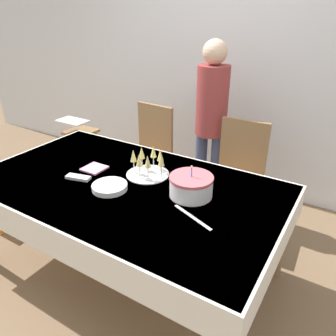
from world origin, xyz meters
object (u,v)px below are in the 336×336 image
at_px(dining_chair_far_left, 149,151).
at_px(birthday_cake, 191,186).
at_px(person_standing, 211,114).
at_px(champagne_tray, 148,163).
at_px(dining_chair_far_right, 237,174).
at_px(high_chair, 80,138).
at_px(plate_stack_main, 110,187).

relative_size(dining_chair_far_left, birthday_cake, 3.63).
bearing_deg(person_standing, champagne_tray, -92.17).
height_order(dining_chair_far_right, high_chair, dining_chair_far_right).
xyz_separation_m(dining_chair_far_left, dining_chair_far_right, (0.90, 0.00, 0.00)).
relative_size(dining_chair_far_left, high_chair, 1.38).
distance_m(plate_stack_main, person_standing, 1.26).
xyz_separation_m(dining_chair_far_left, high_chair, (-0.95, 0.02, -0.06)).
distance_m(dining_chair_far_left, high_chair, 0.95).
bearing_deg(dining_chair_far_left, champagne_tray, -55.21).
bearing_deg(person_standing, dining_chair_far_left, -158.54).
height_order(dining_chair_far_left, champagne_tray, dining_chair_far_left).
height_order(birthday_cake, plate_stack_main, birthday_cake).
height_order(dining_chair_far_right, champagne_tray, dining_chair_far_right).
xyz_separation_m(plate_stack_main, person_standing, (0.13, 1.24, 0.18)).
bearing_deg(plate_stack_main, birthday_cake, 23.19).
height_order(champagne_tray, high_chair, champagne_tray).
relative_size(birthday_cake, person_standing, 0.17).
bearing_deg(plate_stack_main, dining_chair_far_left, 111.89).
xyz_separation_m(champagne_tray, person_standing, (0.04, 0.94, 0.10)).
distance_m(champagne_tray, high_chair, 1.67).
relative_size(dining_chair_far_right, person_standing, 0.62).
bearing_deg(plate_stack_main, champagne_tray, 72.87).
distance_m(birthday_cake, champagne_tray, 0.40).
bearing_deg(birthday_cake, high_chair, 155.34).
bearing_deg(dining_chair_far_left, plate_stack_main, -68.11).
relative_size(birthday_cake, high_chair, 0.38).
distance_m(plate_stack_main, high_chair, 1.74).
distance_m(dining_chair_far_left, dining_chair_far_right, 0.90).
xyz_separation_m(dining_chair_far_right, person_standing, (-0.36, 0.21, 0.40)).
height_order(dining_chair_far_left, plate_stack_main, dining_chair_far_left).
relative_size(champagne_tray, person_standing, 0.19).
xyz_separation_m(birthday_cake, plate_stack_main, (-0.48, -0.20, -0.05)).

